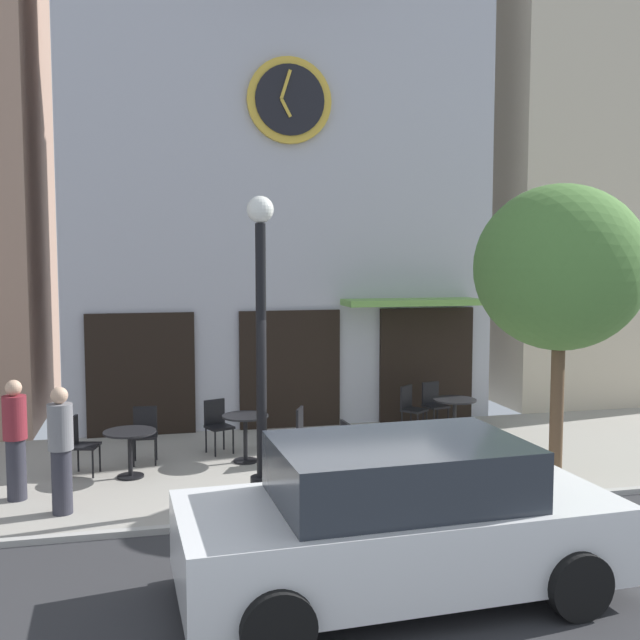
{
  "coord_description": "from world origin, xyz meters",
  "views": [
    {
      "loc": [
        -2.72,
        -8.83,
        3.34
      ],
      "look_at": [
        -0.02,
        2.58,
        2.33
      ],
      "focal_mm": 41.25,
      "sensor_mm": 36.0,
      "label": 1
    }
  ],
  "objects_px": {
    "street_tree": "(561,268)",
    "pedestrian_maroon": "(15,438)",
    "cafe_chair_near_lamp": "(433,401)",
    "cafe_chair_right_end": "(382,455)",
    "cafe_chair_near_tree": "(294,430)",
    "street_lamp": "(261,349)",
    "cafe_chair_corner": "(79,441)",
    "cafe_chair_curbside": "(351,446)",
    "cafe_chair_mid_row": "(411,406)",
    "parked_car_white": "(399,520)",
    "cafe_table_center_right": "(407,442)",
    "cafe_table_near_curb": "(130,443)",
    "cafe_table_near_door": "(245,428)",
    "pedestrian_grey": "(61,449)",
    "cafe_table_rightmost": "(455,409)",
    "cafe_chair_left_end": "(145,430)",
    "cafe_chair_under_awning": "(217,422)"
  },
  "relations": [
    {
      "from": "street_tree",
      "to": "pedestrian_maroon",
      "type": "xyz_separation_m",
      "value": [
        -7.75,
        0.82,
        -2.31
      ]
    },
    {
      "from": "cafe_chair_near_lamp",
      "to": "cafe_chair_right_end",
      "type": "bearing_deg",
      "value": -122.18
    },
    {
      "from": "pedestrian_maroon",
      "to": "cafe_chair_near_tree",
      "type": "bearing_deg",
      "value": 13.05
    },
    {
      "from": "street_lamp",
      "to": "cafe_chair_corner",
      "type": "bearing_deg",
      "value": 142.92
    },
    {
      "from": "cafe_chair_near_tree",
      "to": "cafe_chair_corner",
      "type": "bearing_deg",
      "value": 178.82
    },
    {
      "from": "cafe_chair_curbside",
      "to": "cafe_chair_near_tree",
      "type": "relative_size",
      "value": 1.0
    },
    {
      "from": "cafe_chair_mid_row",
      "to": "pedestrian_maroon",
      "type": "bearing_deg",
      "value": -160.26
    },
    {
      "from": "cafe_chair_near_lamp",
      "to": "parked_car_white",
      "type": "distance_m",
      "value": 7.23
    },
    {
      "from": "cafe_chair_right_end",
      "to": "parked_car_white",
      "type": "height_order",
      "value": "parked_car_white"
    },
    {
      "from": "cafe_table_center_right",
      "to": "cafe_chair_corner",
      "type": "xyz_separation_m",
      "value": [
        -4.85,
        1.22,
        0.01
      ]
    },
    {
      "from": "cafe_chair_right_end",
      "to": "pedestrian_maroon",
      "type": "height_order",
      "value": "pedestrian_maroon"
    },
    {
      "from": "cafe_chair_near_tree",
      "to": "street_lamp",
      "type": "bearing_deg",
      "value": -113.69
    },
    {
      "from": "cafe_table_center_right",
      "to": "cafe_chair_right_end",
      "type": "bearing_deg",
      "value": -134.32
    },
    {
      "from": "cafe_chair_near_lamp",
      "to": "cafe_chair_near_tree",
      "type": "bearing_deg",
      "value": -151.3
    },
    {
      "from": "pedestrian_maroon",
      "to": "parked_car_white",
      "type": "relative_size",
      "value": 0.38
    },
    {
      "from": "cafe_table_near_curb",
      "to": "cafe_chair_right_end",
      "type": "relative_size",
      "value": 0.88
    },
    {
      "from": "cafe_table_center_right",
      "to": "parked_car_white",
      "type": "distance_m",
      "value": 3.98
    },
    {
      "from": "cafe_table_near_door",
      "to": "cafe_chair_mid_row",
      "type": "xyz_separation_m",
      "value": [
        3.3,
        1.23,
        -0.03
      ]
    },
    {
      "from": "pedestrian_grey",
      "to": "cafe_table_center_right",
      "type": "bearing_deg",
      "value": 5.94
    },
    {
      "from": "pedestrian_grey",
      "to": "cafe_chair_curbside",
      "type": "bearing_deg",
      "value": 6.86
    },
    {
      "from": "cafe_table_rightmost",
      "to": "cafe_chair_mid_row",
      "type": "relative_size",
      "value": 0.88
    },
    {
      "from": "street_lamp",
      "to": "cafe_table_near_door",
      "type": "height_order",
      "value": "street_lamp"
    },
    {
      "from": "cafe_chair_near_tree",
      "to": "cafe_chair_right_end",
      "type": "bearing_deg",
      "value": -62.07
    },
    {
      "from": "pedestrian_grey",
      "to": "pedestrian_maroon",
      "type": "height_order",
      "value": "same"
    },
    {
      "from": "cafe_table_near_curb",
      "to": "cafe_chair_corner",
      "type": "bearing_deg",
      "value": 157.64
    },
    {
      "from": "street_tree",
      "to": "cafe_chair_curbside",
      "type": "xyz_separation_m",
      "value": [
        -3.03,
        0.59,
        -2.64
      ]
    },
    {
      "from": "cafe_chair_near_tree",
      "to": "cafe_table_rightmost",
      "type": "bearing_deg",
      "value": 15.89
    },
    {
      "from": "cafe_chair_near_tree",
      "to": "pedestrian_maroon",
      "type": "xyz_separation_m",
      "value": [
        -4.08,
        -0.95,
        0.33
      ]
    },
    {
      "from": "street_tree",
      "to": "cafe_chair_left_end",
      "type": "relative_size",
      "value": 4.9
    },
    {
      "from": "cafe_table_rightmost",
      "to": "cafe_chair_near_tree",
      "type": "bearing_deg",
      "value": -164.11
    },
    {
      "from": "cafe_chair_mid_row",
      "to": "pedestrian_maroon",
      "type": "xyz_separation_m",
      "value": [
        -6.62,
        -2.37,
        0.33
      ]
    },
    {
      "from": "cafe_chair_right_end",
      "to": "cafe_chair_left_end",
      "type": "bearing_deg",
      "value": 144.85
    },
    {
      "from": "street_lamp",
      "to": "cafe_table_near_door",
      "type": "bearing_deg",
      "value": 88.82
    },
    {
      "from": "cafe_table_near_curb",
      "to": "cafe_chair_curbside",
      "type": "distance_m",
      "value": 3.35
    },
    {
      "from": "cafe_table_near_curb",
      "to": "cafe_table_center_right",
      "type": "distance_m",
      "value": 4.2
    },
    {
      "from": "cafe_table_near_door",
      "to": "cafe_table_center_right",
      "type": "height_order",
      "value": "same"
    },
    {
      "from": "street_tree",
      "to": "cafe_table_near_door",
      "type": "height_order",
      "value": "street_tree"
    },
    {
      "from": "cafe_table_near_curb",
      "to": "pedestrian_grey",
      "type": "distance_m",
      "value": 1.68
    },
    {
      "from": "cafe_chair_curbside",
      "to": "pedestrian_maroon",
      "type": "distance_m",
      "value": 4.74
    },
    {
      "from": "cafe_chair_near_lamp",
      "to": "cafe_chair_near_tree",
      "type": "distance_m",
      "value": 3.54
    },
    {
      "from": "street_lamp",
      "to": "cafe_chair_mid_row",
      "type": "relative_size",
      "value": 4.6
    },
    {
      "from": "cafe_chair_curbside",
      "to": "cafe_chair_corner",
      "type": "xyz_separation_m",
      "value": [
        -3.98,
        1.25,
        0.0
      ]
    },
    {
      "from": "cafe_chair_left_end",
      "to": "cafe_chair_mid_row",
      "type": "height_order",
      "value": "same"
    },
    {
      "from": "street_lamp",
      "to": "cafe_chair_under_awning",
      "type": "xyz_separation_m",
      "value": [
        -0.35,
        2.74,
        -1.57
      ]
    },
    {
      "from": "street_tree",
      "to": "cafe_chair_right_end",
      "type": "relative_size",
      "value": 4.9
    },
    {
      "from": "cafe_chair_left_end",
      "to": "cafe_chair_corner",
      "type": "bearing_deg",
      "value": -153.31
    },
    {
      "from": "cafe_chair_under_awning",
      "to": "pedestrian_grey",
      "type": "distance_m",
      "value": 3.43
    },
    {
      "from": "street_tree",
      "to": "pedestrian_grey",
      "type": "height_order",
      "value": "street_tree"
    },
    {
      "from": "cafe_chair_left_end",
      "to": "cafe_chair_curbside",
      "type": "bearing_deg",
      "value": -30.08
    },
    {
      "from": "pedestrian_maroon",
      "to": "street_lamp",
      "type": "bearing_deg",
      "value": -15.31
    }
  ]
}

